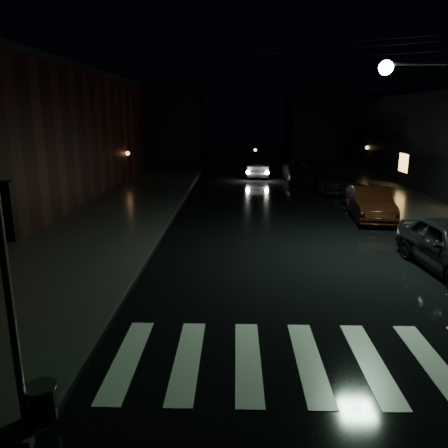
# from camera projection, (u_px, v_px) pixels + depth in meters

# --- Properties ---
(ground) EXTENTS (120.00, 120.00, 0.00)m
(ground) POSITION_uv_depth(u_px,v_px,m) (185.00, 374.00, 8.17)
(ground) COLOR black
(ground) RESTS_ON ground
(sidewalk_left) EXTENTS (6.00, 44.00, 0.15)m
(sidewalk_left) POSITION_uv_depth(u_px,v_px,m) (117.00, 210.00, 21.85)
(sidewalk_left) COLOR #282826
(sidewalk_left) RESTS_ON ground
(sidewalk_right) EXTENTS (4.00, 44.00, 0.15)m
(sidewalk_right) POSITION_uv_depth(u_px,v_px,m) (420.00, 211.00, 21.45)
(sidewalk_right) COLOR #282826
(sidewalk_right) RESTS_ON ground
(building_far_left) EXTENTS (14.00, 10.00, 8.00)m
(building_far_left) POSITION_uv_depth(u_px,v_px,m) (143.00, 120.00, 51.07)
(building_far_left) COLOR black
(building_far_left) RESTS_ON ground
(building_far_right) EXTENTS (14.00, 10.00, 7.00)m
(building_far_right) POSITION_uv_depth(u_px,v_px,m) (349.00, 125.00, 50.56)
(building_far_right) COLOR black
(building_far_right) RESTS_ON ground
(crosswalk) EXTENTS (9.00, 3.00, 0.01)m
(crosswalk) POSITION_uv_depth(u_px,v_px,m) (340.00, 361.00, 8.57)
(crosswalk) COLOR beige
(crosswalk) RESTS_ON ground
(signal_pole_corner) EXTENTS (0.68, 0.61, 4.20)m
(signal_pole_corner) POSITION_uv_depth(u_px,v_px,m) (26.00, 336.00, 6.43)
(signal_pole_corner) COLOR slate
(signal_pole_corner) RESTS_ON ground
(parked_car_b) EXTENTS (1.99, 4.68, 1.50)m
(parked_car_b) POSITION_uv_depth(u_px,v_px,m) (370.00, 203.00, 20.08)
(parked_car_b) COLOR black
(parked_car_b) RESTS_ON ground
(parked_car_c) EXTENTS (2.40, 5.43, 1.55)m
(parked_car_c) POSITION_uv_depth(u_px,v_px,m) (331.00, 178.00, 27.90)
(parked_car_c) COLOR black
(parked_car_c) RESTS_ON ground
(parked_car_d) EXTENTS (2.68, 5.82, 1.62)m
(parked_car_d) POSITION_uv_depth(u_px,v_px,m) (305.00, 171.00, 30.82)
(parked_car_d) COLOR black
(parked_car_d) RESTS_ON ground
(oncoming_car) EXTENTS (1.98, 4.67, 1.50)m
(oncoming_car) POSITION_uv_depth(u_px,v_px,m) (259.00, 167.00, 33.82)
(oncoming_car) COLOR black
(oncoming_car) RESTS_ON ground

